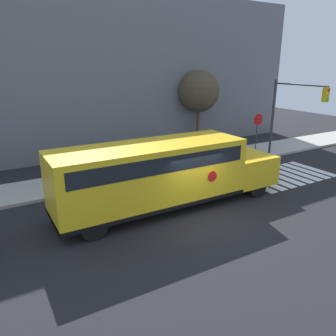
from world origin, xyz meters
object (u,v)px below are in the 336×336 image
(tree_far_sidewalk, at_px, (199,92))
(stop_sign, at_px, (257,128))
(traffic_light, at_px, (290,107))
(school_bus, at_px, (162,172))

(tree_far_sidewalk, bearing_deg, stop_sign, -70.16)
(stop_sign, height_order, tree_far_sidewalk, tree_far_sidewalk)
(traffic_light, bearing_deg, school_bus, -166.55)
(school_bus, height_order, traffic_light, traffic_light)
(stop_sign, distance_m, tree_far_sidewalk, 5.26)
(stop_sign, distance_m, traffic_light, 2.43)
(school_bus, distance_m, traffic_light, 11.05)
(traffic_light, bearing_deg, tree_far_sidewalk, 113.46)
(school_bus, xyz_separation_m, stop_sign, (9.58, 4.15, 0.25))
(stop_sign, bearing_deg, school_bus, -156.58)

